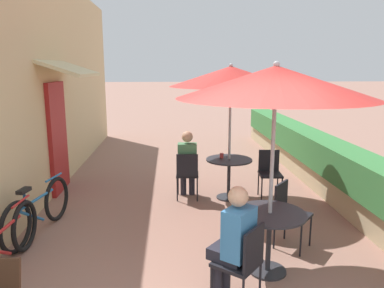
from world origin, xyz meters
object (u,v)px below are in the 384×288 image
cafe_chair_mid_left (270,170)px  coffee_cup_mid (222,156)px  patio_table_near (269,228)px  cafe_chair_near_left (243,259)px  patio_table_mid (229,169)px  cafe_chair_mid_right (187,172)px  cafe_chair_near_right (288,209)px  patio_umbrella_mid (231,76)px  seated_patron_mid_right (187,161)px  seated_patron_near_left (234,240)px  patio_umbrella_near (276,82)px  bicycle_second (38,211)px  bicycle_leaning (4,244)px

cafe_chair_mid_left → coffee_cup_mid: (-0.89, 0.06, 0.27)m
patio_table_near → cafe_chair_near_left: size_ratio=0.96×
patio_table_mid → cafe_chair_mid_right: cafe_chair_mid_right is taller
cafe_chair_near_right → patio_umbrella_mid: bearing=-125.9°
cafe_chair_near_left → seated_patron_mid_right: size_ratio=0.70×
cafe_chair_near_left → cafe_chair_mid_right: 3.18m
patio_table_near → seated_patron_near_left: (-0.51, -0.56, 0.13)m
patio_umbrella_near → coffee_cup_mid: 3.01m
cafe_chair_mid_left → cafe_chair_mid_right: (-1.52, -0.05, 0.00)m
cafe_chair_near_left → patio_table_mid: 3.20m
cafe_chair_near_left → cafe_chair_mid_right: (-0.40, 3.15, 0.00)m
patio_umbrella_near → cafe_chair_near_left: bearing=-124.0°
patio_umbrella_near → patio_table_mid: bearing=91.5°
patio_umbrella_near → patio_table_mid: patio_umbrella_near is taller
coffee_cup_mid → bicycle_second: 3.21m
coffee_cup_mid → bicycle_leaning: 3.82m
seated_patron_near_left → cafe_chair_mid_left: (1.21, 3.13, -0.17)m
bicycle_leaning → cafe_chair_near_left: bearing=-13.1°
patio_umbrella_near → cafe_chair_mid_left: size_ratio=2.80×
patio_umbrella_near → cafe_chair_mid_right: size_ratio=2.80×
cafe_chair_near_left → bicycle_second: 3.18m
bicycle_second → cafe_chair_mid_left: bearing=32.2°
patio_umbrella_mid → cafe_chair_mid_right: (-0.76, -0.03, -1.70)m
cafe_chair_mid_right → bicycle_second: (-2.20, -1.34, -0.16)m
patio_table_mid → cafe_chair_mid_right: bearing=-178.1°
patio_umbrella_mid → bicycle_leaning: 4.26m
seated_patron_mid_right → coffee_cup_mid: (0.63, 0.00, 0.10)m
patio_umbrella_near → seated_patron_near_left: (-0.51, -0.56, -1.53)m
patio_table_near → patio_table_mid: size_ratio=1.00×
cafe_chair_near_right → bicycle_second: size_ratio=0.50×
cafe_chair_near_left → seated_patron_mid_right: seated_patron_mid_right is taller
patio_umbrella_near → patio_table_mid: size_ratio=2.92×
cafe_chair_mid_left → bicycle_second: size_ratio=0.50×
patio_umbrella_near → cafe_chair_mid_right: 3.15m
cafe_chair_near_left → cafe_chair_mid_left: 3.40m
patio_table_near → seated_patron_near_left: size_ratio=0.67×
cafe_chair_near_left → coffee_cup_mid: 3.29m
cafe_chair_near_right → patio_umbrella_mid: 2.61m
patio_table_mid → seated_patron_mid_right: bearing=173.5°
seated_patron_mid_right → patio_table_near: bearing=-68.9°
cafe_chair_near_left → patio_table_mid: cafe_chair_near_left is taller
patio_table_near → patio_table_mid: bearing=91.5°
patio_table_near → seated_patron_near_left: seated_patron_near_left is taller
seated_patron_mid_right → bicycle_leaning: (-2.26, -2.45, -0.34)m
seated_patron_near_left → patio_table_mid: size_ratio=1.50×
patio_umbrella_mid → coffee_cup_mid: (-0.13, 0.09, -1.43)m
seated_patron_near_left → patio_umbrella_near: bearing=-2.7°
cafe_chair_mid_right → seated_patron_mid_right: size_ratio=0.70×
patio_table_mid → bicycle_second: size_ratio=0.48×
cafe_chair_mid_right → seated_patron_near_left: bearing=-80.3°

